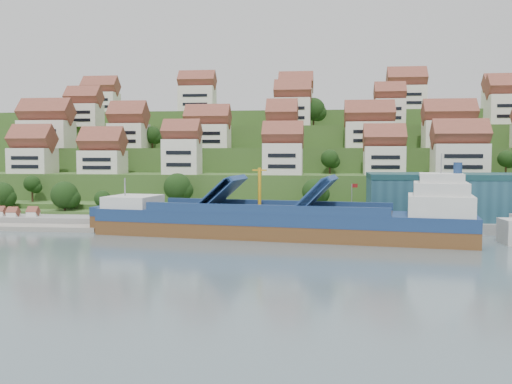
# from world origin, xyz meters

# --- Properties ---
(ground) EXTENTS (300.00, 300.00, 0.00)m
(ground) POSITION_xyz_m (0.00, 0.00, 0.00)
(ground) COLOR slate
(ground) RESTS_ON ground
(quay) EXTENTS (180.00, 14.00, 2.20)m
(quay) POSITION_xyz_m (20.00, 15.00, 1.10)
(quay) COLOR gray
(quay) RESTS_ON ground
(pebble_beach) EXTENTS (45.00, 20.00, 1.00)m
(pebble_beach) POSITION_xyz_m (-58.00, 12.00, 0.50)
(pebble_beach) COLOR gray
(pebble_beach) RESTS_ON ground
(hillside) EXTENTS (260.00, 128.00, 31.00)m
(hillside) POSITION_xyz_m (0.00, 103.55, 10.66)
(hillside) COLOR #2D4C1E
(hillside) RESTS_ON ground
(hillside_village) EXTENTS (158.02, 62.81, 28.90)m
(hillside_village) POSITION_xyz_m (2.36, 59.93, 23.90)
(hillside_village) COLOR silver
(hillside_village) RESTS_ON ground
(hillside_trees) EXTENTS (144.05, 61.14, 30.93)m
(hillside_trees) POSITION_xyz_m (-17.52, 40.28, 14.90)
(hillside_trees) COLOR #1A3812
(hillside_trees) RESTS_ON ground
(warehouse) EXTENTS (60.00, 15.00, 10.00)m
(warehouse) POSITION_xyz_m (52.00, 17.00, 7.20)
(warehouse) COLOR #234E61
(warehouse) RESTS_ON quay
(flagpole) EXTENTS (1.28, 0.16, 8.00)m
(flagpole) POSITION_xyz_m (18.11, 10.00, 6.88)
(flagpole) COLOR gray
(flagpole) RESTS_ON quay
(beach_huts) EXTENTS (14.40, 3.70, 2.20)m
(beach_huts) POSITION_xyz_m (-60.00, 10.75, 2.10)
(beach_huts) COLOR white
(beach_huts) RESTS_ON pebble_beach
(cargo_ship) EXTENTS (74.89, 21.75, 16.36)m
(cargo_ship) POSITION_xyz_m (5.35, -0.33, 3.15)
(cargo_ship) COLOR brown
(cargo_ship) RESTS_ON ground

